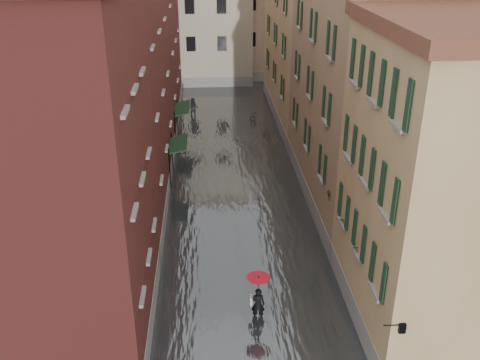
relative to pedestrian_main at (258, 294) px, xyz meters
name	(u,v)px	position (x,y,z in m)	size (l,w,h in m)	color
ground	(249,294)	(-0.20, 1.73, -1.29)	(120.00, 120.00, 0.00)	#565759
floodwater	(233,171)	(-0.20, 14.73, -1.19)	(10.00, 60.00, 0.20)	#43474A
building_left_near	(53,184)	(-7.20, -0.27, 5.21)	(6.00, 8.00, 13.00)	maroon
building_left_mid	(106,99)	(-7.20, 10.73, 4.96)	(6.00, 14.00, 12.50)	maroon
building_left_far	(136,35)	(-7.20, 25.73, 5.71)	(6.00, 16.00, 14.00)	maroon
building_right_near	(445,191)	(6.80, -0.27, 4.46)	(6.00, 8.00, 11.50)	#A38454
building_right_mid	(365,90)	(6.80, 10.73, 5.21)	(6.00, 14.00, 13.00)	tan
building_right_far	(312,49)	(6.80, 25.73, 4.46)	(6.00, 16.00, 11.50)	#A38454
building_end_cream	(191,16)	(-3.20, 39.73, 5.21)	(12.00, 9.00, 13.00)	#AFA48B
building_end_pink	(276,17)	(5.80, 41.73, 4.71)	(10.00, 9.00, 12.00)	tan
awning_near	(178,145)	(-3.69, 13.50, 1.17)	(1.09, 2.80, 2.80)	#16321B
awning_far	(182,109)	(-3.68, 20.86, 1.19)	(1.09, 3.40, 2.80)	#16321B
wall_lantern	(401,327)	(4.13, -4.27, 1.72)	(0.71, 0.22, 0.35)	black
window_planters	(346,214)	(3.92, 2.29, 2.22)	(0.59, 5.67, 0.84)	#975631
pedestrian_main	(258,294)	(0.00, 0.00, 0.00)	(0.96, 0.96, 2.06)	black
pedestrian_far	(194,108)	(-2.96, 26.29, -0.45)	(0.82, 0.64, 1.68)	black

